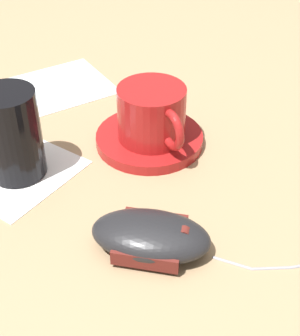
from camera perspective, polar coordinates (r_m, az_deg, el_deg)
The scene contains 7 objects.
ground_plane at distance 0.59m, azimuth -4.11°, elevation -1.36°, with size 3.00×3.00×0.00m, color #9E7F5B.
saucer at distance 0.64m, azimuth -0.06°, elevation 3.25°, with size 0.13×0.13×0.01m, color maroon.
coffee_cup at distance 0.61m, azimuth 0.28°, elevation 6.00°, with size 0.09×0.10×0.07m.
computer_mouse at distance 0.50m, azimuth 0.10°, elevation -7.52°, with size 0.09×0.13×0.03m.
napkin_under_glass at distance 0.62m, azimuth -14.88°, elevation -0.22°, with size 0.13×0.13×0.00m, color white.
drinking_glass at distance 0.59m, azimuth -15.05°, elevation 3.65°, with size 0.06×0.06×0.10m, color black.
napkin_spare at distance 0.78m, azimuth -9.58°, elevation 9.06°, with size 0.13×0.13×0.00m, color white.
Camera 1 is at (-0.39, -0.23, 0.37)m, focal length 55.00 mm.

